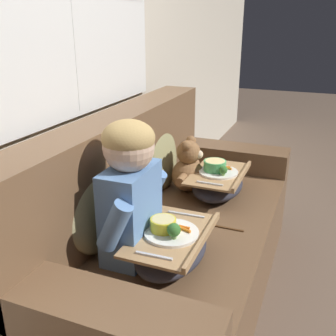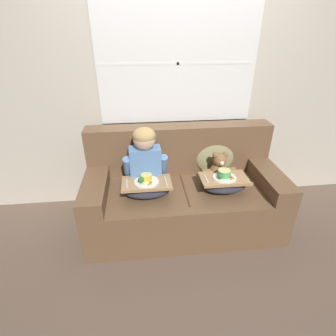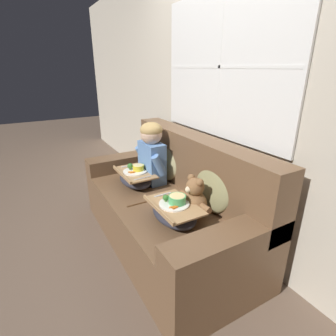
{
  "view_description": "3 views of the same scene",
  "coord_description": "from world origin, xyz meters",
  "px_view_note": "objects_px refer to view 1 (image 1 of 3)",
  "views": [
    {
      "loc": [
        -1.67,
        -0.62,
        1.42
      ],
      "look_at": [
        0.14,
        0.11,
        0.69
      ],
      "focal_mm": 42.0,
      "sensor_mm": 36.0,
      "label": 1
    },
    {
      "loc": [
        -0.39,
        -2.16,
        1.86
      ],
      "look_at": [
        -0.14,
        0.11,
        0.62
      ],
      "focal_mm": 28.0,
      "sensor_mm": 36.0,
      "label": 2
    },
    {
      "loc": [
        1.8,
        -0.97,
        1.54
      ],
      "look_at": [
        -0.13,
        0.12,
        0.68
      ],
      "focal_mm": 28.0,
      "sensor_mm": 36.0,
      "label": 3
    }
  ],
  "objects_px": {
    "throw_pillow_behind_teddy": "(160,154)",
    "lap_tray_child": "(171,247)",
    "throw_pillow_behind_child": "(94,204)",
    "couch": "(166,237)",
    "teddy_bear": "(189,169)",
    "lap_tray_teddy": "(218,182)",
    "child_figure": "(130,184)"
  },
  "relations": [
    {
      "from": "throw_pillow_behind_child",
      "to": "throw_pillow_behind_teddy",
      "type": "bearing_deg",
      "value": 0.0
    },
    {
      "from": "throw_pillow_behind_teddy",
      "to": "lap_tray_child",
      "type": "relative_size",
      "value": 0.97
    },
    {
      "from": "throw_pillow_behind_child",
      "to": "lap_tray_teddy",
      "type": "height_order",
      "value": "throw_pillow_behind_child"
    },
    {
      "from": "teddy_bear",
      "to": "lap_tray_teddy",
      "type": "bearing_deg",
      "value": -90.12
    },
    {
      "from": "child_figure",
      "to": "teddy_bear",
      "type": "xyz_separation_m",
      "value": [
        0.73,
        -0.0,
        -0.19
      ]
    },
    {
      "from": "lap_tray_child",
      "to": "lap_tray_teddy",
      "type": "bearing_deg",
      "value": 0.01
    },
    {
      "from": "couch",
      "to": "lap_tray_child",
      "type": "relative_size",
      "value": 4.18
    },
    {
      "from": "throw_pillow_behind_child",
      "to": "teddy_bear",
      "type": "distance_m",
      "value": 0.76
    },
    {
      "from": "throw_pillow_behind_teddy",
      "to": "child_figure",
      "type": "height_order",
      "value": "child_figure"
    },
    {
      "from": "throw_pillow_behind_child",
      "to": "lap_tray_teddy",
      "type": "relative_size",
      "value": 0.99
    },
    {
      "from": "throw_pillow_behind_teddy",
      "to": "teddy_bear",
      "type": "xyz_separation_m",
      "value": [
        0.0,
        -0.19,
        -0.07
      ]
    },
    {
      "from": "couch",
      "to": "lap_tray_teddy",
      "type": "relative_size",
      "value": 4.24
    },
    {
      "from": "teddy_bear",
      "to": "lap_tray_teddy",
      "type": "distance_m",
      "value": 0.19
    },
    {
      "from": "child_figure",
      "to": "lap_tray_teddy",
      "type": "relative_size",
      "value": 1.33
    },
    {
      "from": "teddy_bear",
      "to": "child_figure",
      "type": "bearing_deg",
      "value": 179.73
    },
    {
      "from": "couch",
      "to": "throw_pillow_behind_teddy",
      "type": "xyz_separation_m",
      "value": [
        0.37,
        0.19,
        0.32
      ]
    },
    {
      "from": "child_figure",
      "to": "lap_tray_child",
      "type": "relative_size",
      "value": 1.31
    },
    {
      "from": "throw_pillow_behind_child",
      "to": "lap_tray_child",
      "type": "bearing_deg",
      "value": -90.07
    },
    {
      "from": "throw_pillow_behind_child",
      "to": "lap_tray_child",
      "type": "distance_m",
      "value": 0.38
    },
    {
      "from": "teddy_bear",
      "to": "lap_tray_teddy",
      "type": "height_order",
      "value": "teddy_bear"
    },
    {
      "from": "throw_pillow_behind_teddy",
      "to": "lap_tray_child",
      "type": "xyz_separation_m",
      "value": [
        -0.73,
        -0.36,
        -0.13
      ]
    },
    {
      "from": "child_figure",
      "to": "lap_tray_child",
      "type": "height_order",
      "value": "child_figure"
    },
    {
      "from": "lap_tray_child",
      "to": "couch",
      "type": "bearing_deg",
      "value": 25.67
    },
    {
      "from": "couch",
      "to": "lap_tray_teddy",
      "type": "xyz_separation_m",
      "value": [
        0.36,
        -0.18,
        0.2
      ]
    },
    {
      "from": "throw_pillow_behind_child",
      "to": "lap_tray_child",
      "type": "height_order",
      "value": "throw_pillow_behind_child"
    },
    {
      "from": "throw_pillow_behind_child",
      "to": "teddy_bear",
      "type": "bearing_deg",
      "value": -14.24
    },
    {
      "from": "couch",
      "to": "throw_pillow_behind_child",
      "type": "height_order",
      "value": "couch"
    },
    {
      "from": "throw_pillow_behind_child",
      "to": "throw_pillow_behind_teddy",
      "type": "height_order",
      "value": "throw_pillow_behind_child"
    },
    {
      "from": "couch",
      "to": "throw_pillow_behind_child",
      "type": "bearing_deg",
      "value": 152.88
    },
    {
      "from": "couch",
      "to": "throw_pillow_behind_teddy",
      "type": "height_order",
      "value": "couch"
    },
    {
      "from": "throw_pillow_behind_teddy",
      "to": "lap_tray_teddy",
      "type": "height_order",
      "value": "throw_pillow_behind_teddy"
    },
    {
      "from": "throw_pillow_behind_child",
      "to": "throw_pillow_behind_teddy",
      "type": "relative_size",
      "value": 1.01
    }
  ]
}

